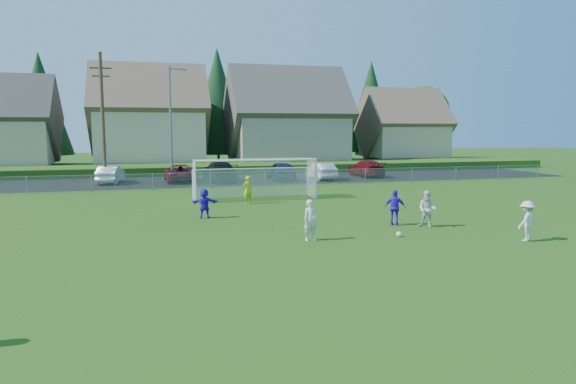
% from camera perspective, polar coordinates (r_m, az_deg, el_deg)
% --- Properties ---
extents(ground, '(160.00, 160.00, 0.00)m').
position_cam_1_polar(ground, '(16.56, 7.30, -8.19)').
color(ground, '#193D0C').
rests_on(ground, ground).
extents(asphalt_lot, '(60.00, 60.00, 0.00)m').
position_cam_1_polar(asphalt_lot, '(42.92, -6.80, 1.31)').
color(asphalt_lot, black).
rests_on(asphalt_lot, ground).
extents(grass_embankment, '(70.00, 6.00, 0.80)m').
position_cam_1_polar(grass_embankment, '(50.28, -8.05, 2.60)').
color(grass_embankment, '#1E420F').
rests_on(grass_embankment, ground).
extents(soccer_ball, '(0.22, 0.22, 0.22)m').
position_cam_1_polar(soccer_ball, '(21.15, 12.22, -4.61)').
color(soccer_ball, white).
rests_on(soccer_ball, ground).
extents(player_white_a, '(0.64, 0.47, 1.61)m').
position_cam_1_polar(player_white_a, '(19.92, 2.53, -3.15)').
color(player_white_a, silver).
rests_on(player_white_a, ground).
extents(player_white_b, '(0.98, 1.00, 1.62)m').
position_cam_1_polar(player_white_b, '(23.34, 15.21, -1.84)').
color(player_white_b, silver).
rests_on(player_white_b, ground).
extents(player_white_c, '(1.16, 0.92, 1.57)m').
position_cam_1_polar(player_white_c, '(21.90, 25.01, -2.93)').
color(player_white_c, silver).
rests_on(player_white_c, ground).
extents(player_blue_a, '(1.01, 0.82, 1.60)m').
position_cam_1_polar(player_blue_a, '(23.49, 11.81, -1.71)').
color(player_blue_a, '#2E16CE').
rests_on(player_blue_a, ground).
extents(player_blue_b, '(1.39, 0.64, 1.45)m').
position_cam_1_polar(player_blue_b, '(25.11, -9.26, -1.26)').
color(player_blue_b, '#2E16CE').
rests_on(player_blue_b, ground).
extents(goalkeeper, '(0.68, 0.57, 1.61)m').
position_cam_1_polar(goalkeeper, '(29.63, -4.51, 0.25)').
color(goalkeeper, '#A0D419').
rests_on(goalkeeper, ground).
extents(car_b, '(2.02, 4.34, 1.38)m').
position_cam_1_polar(car_b, '(42.75, -19.12, 1.86)').
color(car_b, white).
rests_on(car_b, ground).
extents(car_c, '(2.48, 5.05, 1.38)m').
position_cam_1_polar(car_c, '(42.43, -11.92, 2.07)').
color(car_c, '#55091B').
rests_on(car_c, ground).
extents(car_d, '(2.44, 5.57, 1.59)m').
position_cam_1_polar(car_d, '(42.02, -7.62, 2.26)').
color(car_d, black).
rests_on(car_d, ground).
extents(car_e, '(2.00, 4.62, 1.55)m').
position_cam_1_polar(car_e, '(42.48, -0.75, 2.35)').
color(car_e, '#171751').
rests_on(car_e, ground).
extents(car_f, '(1.58, 4.26, 1.39)m').
position_cam_1_polar(car_f, '(43.53, 3.71, 2.34)').
color(car_f, silver).
rests_on(car_f, ground).
extents(car_g, '(2.17, 5.02, 1.44)m').
position_cam_1_polar(car_g, '(46.48, 8.69, 2.61)').
color(car_g, maroon).
rests_on(car_g, ground).
extents(soccer_goal, '(7.42, 1.90, 2.50)m').
position_cam_1_polar(soccer_goal, '(31.52, -3.82, 2.18)').
color(soccer_goal, white).
rests_on(soccer_goal, ground).
extents(chainlink_fence, '(52.06, 0.06, 1.20)m').
position_cam_1_polar(chainlink_fence, '(37.45, -5.59, 1.42)').
color(chainlink_fence, gray).
rests_on(chainlink_fence, ground).
extents(streetlight, '(1.38, 0.18, 9.00)m').
position_cam_1_polar(streetlight, '(40.79, -12.84, 7.68)').
color(streetlight, slate).
rests_on(streetlight, ground).
extents(utility_pole, '(1.60, 0.26, 10.00)m').
position_cam_1_polar(utility_pole, '(41.89, -19.89, 7.83)').
color(utility_pole, '#473321').
rests_on(utility_pole, ground).
extents(houses_row, '(53.90, 11.45, 13.27)m').
position_cam_1_polar(houses_row, '(57.86, -7.13, 10.08)').
color(houses_row, tan).
rests_on(houses_row, ground).
extents(tree_row, '(65.98, 12.36, 13.80)m').
position_cam_1_polar(tree_row, '(63.94, -8.75, 9.40)').
color(tree_row, '#382616').
rests_on(tree_row, ground).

